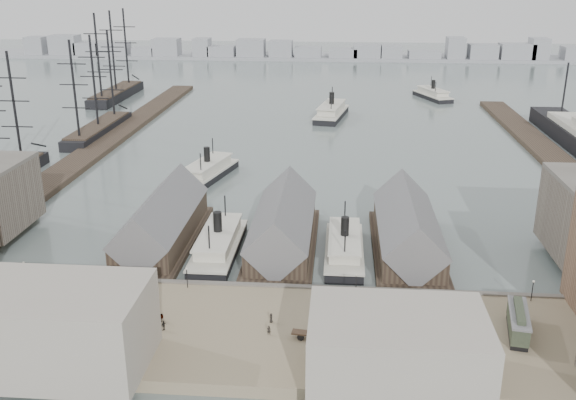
# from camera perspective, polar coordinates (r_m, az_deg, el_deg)

# --- Properties ---
(ground) EXTENTS (900.00, 900.00, 0.00)m
(ground) POSITION_cam_1_polar(r_m,az_deg,el_deg) (121.92, -1.18, -7.38)
(ground) COLOR #556261
(ground) RESTS_ON ground
(quay) EXTENTS (180.00, 30.00, 2.00)m
(quay) POSITION_cam_1_polar(r_m,az_deg,el_deg) (104.07, -2.33, -11.85)
(quay) COLOR #7A6C52
(quay) RESTS_ON ground
(seawall) EXTENTS (180.00, 1.20, 2.30)m
(seawall) POSITION_cam_1_polar(r_m,az_deg,el_deg) (116.79, -1.44, -8.02)
(seawall) COLOR #59544C
(seawall) RESTS_ON ground
(west_wharf) EXTENTS (10.00, 220.00, 1.60)m
(west_wharf) POSITION_cam_1_polar(r_m,az_deg,el_deg) (229.31, -15.74, 5.08)
(west_wharf) COLOR #2D231C
(west_wharf) RESTS_ON ground
(east_wharf) EXTENTS (10.00, 180.00, 1.60)m
(east_wharf) POSITION_cam_1_polar(r_m,az_deg,el_deg) (215.94, 22.56, 3.43)
(east_wharf) COLOR #2D231C
(east_wharf) RESTS_ON ground
(ferry_shed_west) EXTENTS (14.00, 42.00, 12.60)m
(ferry_shed_west) POSITION_cam_1_polar(r_m,az_deg,el_deg) (139.93, -11.13, -2.02)
(ferry_shed_west) COLOR #2D231C
(ferry_shed_west) RESTS_ON ground
(ferry_shed_center) EXTENTS (14.00, 42.00, 12.60)m
(ferry_shed_center) POSITION_cam_1_polar(r_m,az_deg,el_deg) (135.31, -0.46, -2.40)
(ferry_shed_center) COLOR #2D231C
(ferry_shed_center) RESTS_ON ground
(ferry_shed_east) EXTENTS (14.00, 42.00, 12.60)m
(ferry_shed_east) POSITION_cam_1_polar(r_m,az_deg,el_deg) (135.60, 10.56, -2.69)
(ferry_shed_east) COLOR #2D231C
(ferry_shed_east) RESTS_ON ground
(street_bldg_center) EXTENTS (24.00, 16.00, 10.00)m
(street_bldg_center) POSITION_cam_1_polar(r_m,az_deg,el_deg) (90.48, 9.66, -12.95)
(street_bldg_center) COLOR gray
(street_bldg_center) RESTS_ON quay
(street_bldg_west) EXTENTS (30.00, 16.00, 12.00)m
(street_bldg_west) POSITION_cam_1_polar(r_m,az_deg,el_deg) (98.68, -21.16, -10.48)
(street_bldg_west) COLOR gray
(street_bldg_west) RESTS_ON quay
(lamp_post_far_w) EXTENTS (0.44, 0.44, 3.92)m
(lamp_post_far_w) POSITION_cam_1_polar(r_m,az_deg,el_deg) (126.33, -22.40, -5.59)
(lamp_post_far_w) COLOR black
(lamp_post_far_w) RESTS_ON quay
(lamp_post_near_w) EXTENTS (0.44, 0.44, 3.92)m
(lamp_post_near_w) POSITION_cam_1_polar(r_m,az_deg,el_deg) (116.06, -8.98, -6.49)
(lamp_post_near_w) COLOR black
(lamp_post_near_w) RESTS_ON quay
(lamp_post_near_e) EXTENTS (0.44, 0.44, 3.92)m
(lamp_post_near_e) POSITION_cam_1_polar(r_m,az_deg,el_deg) (113.06, 6.08, -7.09)
(lamp_post_near_e) COLOR black
(lamp_post_near_e) RESTS_ON quay
(lamp_post_far_e) EXTENTS (0.44, 0.44, 3.92)m
(lamp_post_far_e) POSITION_cam_1_polar(r_m,az_deg,el_deg) (117.87, 20.94, -7.21)
(lamp_post_far_e) COLOR black
(lamp_post_far_e) RESTS_ON quay
(far_shore) EXTENTS (500.00, 40.00, 15.72)m
(far_shore) POSITION_cam_1_polar(r_m,az_deg,el_deg) (445.42, 3.05, 12.90)
(far_shore) COLOR gray
(far_shore) RESTS_ON ground
(ferry_docked_west) EXTENTS (8.23, 27.42, 9.79)m
(ferry_docked_west) POSITION_cam_1_polar(r_m,az_deg,el_deg) (133.77, -6.20, -3.87)
(ferry_docked_west) COLOR black
(ferry_docked_west) RESTS_ON ground
(ferry_docked_east) EXTENTS (7.73, 25.75, 9.20)m
(ferry_docked_east) POSITION_cam_1_polar(r_m,az_deg,el_deg) (132.30, 5.02, -4.17)
(ferry_docked_east) COLOR black
(ferry_docked_east) RESTS_ON ground
(ferry_open_near) EXTENTS (14.28, 28.10, 9.62)m
(ferry_open_near) POSITION_cam_1_polar(r_m,az_deg,el_deg) (183.43, -7.16, 2.61)
(ferry_open_near) COLOR black
(ferry_open_near) RESTS_ON ground
(ferry_open_mid) EXTENTS (14.35, 31.96, 11.01)m
(ferry_open_mid) POSITION_cam_1_polar(r_m,az_deg,el_deg) (260.54, 3.88, 7.84)
(ferry_open_mid) COLOR black
(ferry_open_mid) RESTS_ON ground
(ferry_open_far) EXTENTS (16.53, 26.85, 9.21)m
(ferry_open_far) POSITION_cam_1_polar(r_m,az_deg,el_deg) (308.21, 12.73, 9.16)
(ferry_open_far) COLOR black
(ferry_open_far) RESTS_ON ground
(sailing_ship_mid) EXTENTS (8.57, 49.49, 35.22)m
(sailing_ship_mid) POSITION_cam_1_polar(r_m,az_deg,el_deg) (241.79, -16.49, 6.15)
(sailing_ship_mid) COLOR black
(sailing_ship_mid) RESTS_ON ground
(sailing_ship_far) EXTENTS (9.60, 53.34, 39.47)m
(sailing_ship_far) POSITION_cam_1_polar(r_m,az_deg,el_deg) (312.04, -15.01, 9.23)
(sailing_ship_far) COLOR black
(sailing_ship_far) RESTS_ON ground
(tram) EXTENTS (4.66, 11.27, 3.89)m
(tram) POSITION_cam_1_polar(r_m,az_deg,el_deg) (107.20, 19.77, -10.25)
(tram) COLOR black
(tram) RESTS_ON quay
(horse_cart_left) EXTENTS (4.57, 1.54, 1.44)m
(horse_cart_left) POSITION_cam_1_polar(r_m,az_deg,el_deg) (119.99, -23.21, -8.08)
(horse_cart_left) COLOR black
(horse_cart_left) RESTS_ON quay
(horse_cart_center) EXTENTS (4.94, 3.27, 1.71)m
(horse_cart_center) POSITION_cam_1_polar(r_m,az_deg,el_deg) (106.97, -11.76, -10.20)
(horse_cart_center) COLOR black
(horse_cart_center) RESTS_ON quay
(horse_cart_right) EXTENTS (4.70, 2.08, 1.51)m
(horse_cart_right) POSITION_cam_1_polar(r_m,az_deg,el_deg) (100.87, 2.17, -11.77)
(horse_cart_right) COLOR black
(horse_cart_right) RESTS_ON quay
(pedestrian_0) EXTENTS (0.49, 0.62, 1.58)m
(pedestrian_0) POSITION_cam_1_polar(r_m,az_deg,el_deg) (119.01, -22.35, -8.18)
(pedestrian_0) COLOR black
(pedestrian_0) RESTS_ON quay
(pedestrian_2) EXTENTS (1.12, 1.30, 1.74)m
(pedestrian_2) POSITION_cam_1_polar(r_m,az_deg,el_deg) (119.81, -15.60, -7.13)
(pedestrian_2) COLOR black
(pedestrian_2) RESTS_ON quay
(pedestrian_3) EXTENTS (0.94, 1.03, 1.69)m
(pedestrian_3) POSITION_cam_1_polar(r_m,az_deg,el_deg) (104.52, -11.00, -10.90)
(pedestrian_3) COLOR black
(pedestrian_3) RESTS_ON quay
(pedestrian_4) EXTENTS (0.63, 0.84, 1.57)m
(pedestrian_4) POSITION_cam_1_polar(r_m,az_deg,el_deg) (104.88, -1.50, -10.44)
(pedestrian_4) COLOR black
(pedestrian_4) RESTS_ON quay
(pedestrian_5) EXTENTS (0.68, 0.57, 1.59)m
(pedestrian_5) POSITION_cam_1_polar(r_m,az_deg,el_deg) (101.64, -1.71, -11.49)
(pedestrian_5) COLOR black
(pedestrian_5) RESTS_ON quay
(pedestrian_6) EXTENTS (1.06, 0.96, 1.79)m
(pedestrian_6) POSITION_cam_1_polar(r_m,az_deg,el_deg) (111.24, 12.98, -9.04)
(pedestrian_6) COLOR black
(pedestrian_6) RESTS_ON quay
(pedestrian_7) EXTENTS (1.03, 0.59, 1.59)m
(pedestrian_7) POSITION_cam_1_polar(r_m,az_deg,el_deg) (98.51, 17.52, -13.61)
(pedestrian_7) COLOR black
(pedestrian_7) RESTS_ON quay
(pedestrian_8) EXTENTS (0.65, 1.01, 1.59)m
(pedestrian_8) POSITION_cam_1_polar(r_m,az_deg,el_deg) (113.37, 14.99, -8.71)
(pedestrian_8) COLOR black
(pedestrian_8) RESTS_ON quay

